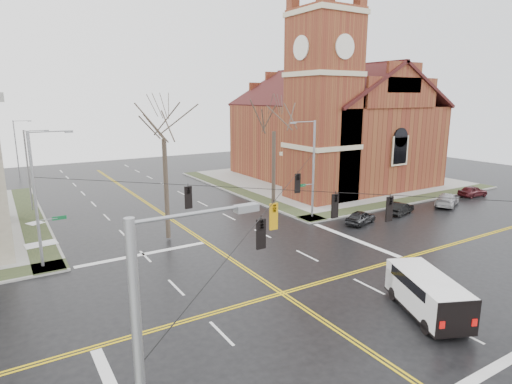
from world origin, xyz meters
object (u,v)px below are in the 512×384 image
streetlight_north_a (29,167)px  parked_car_d (473,191)px  streetlight_north_b (17,147)px  tree_ne (274,126)px  parked_car_c (447,200)px  tree_nw_near (164,132)px  parked_car_b (400,208)px  signal_pole_nw (38,196)px  cargo_van (425,291)px  signal_pole_ne (312,167)px  parked_car_a (361,217)px  church (329,118)px

streetlight_north_a → parked_car_d: bearing=-23.8°
streetlight_north_b → parked_car_d: size_ratio=2.15×
streetlight_north_b → tree_ne: (19.60, -33.73, 4.13)m
parked_car_c → tree_ne: 20.39m
parked_car_c → tree_nw_near: tree_nw_near is taller
streetlight_north_b → parked_car_b: bearing=-52.7°
signal_pole_nw → tree_ne: bearing=7.8°
parked_car_d → streetlight_north_b: bearing=52.7°
signal_pole_nw → parked_car_d: 44.46m
streetlight_north_b → parked_car_b: 50.31m
parked_car_c → parked_car_d: 6.37m
parked_car_d → parked_car_c: bearing=104.3°
signal_pole_nw → parked_car_d: size_ratio=2.41×
streetlight_north_b → cargo_van: streetlight_north_b is taller
parked_car_b → signal_pole_nw: bearing=68.6°
streetlight_north_b → tree_nw_near: 36.47m
streetlight_north_a → streetlight_north_b: size_ratio=1.00×
parked_car_b → cargo_van: bearing=118.3°
parked_car_b → parked_car_d: size_ratio=0.96×
streetlight_north_b → parked_car_c: (37.22, -40.23, -3.80)m
streetlight_north_a → cargo_van: streetlight_north_a is taller
signal_pole_nw → signal_pole_ne: bearing=0.0°
tree_nw_near → parked_car_c: bearing=-9.8°
parked_car_b → tree_nw_near: 23.87m
cargo_van → parked_car_a: size_ratio=1.64×
cargo_van → parked_car_b: bearing=67.3°
parked_car_c → tree_ne: (-17.62, 6.50, 7.93)m
signal_pole_ne → church: bearing=44.7°
signal_pole_ne → signal_pole_nw: same height
signal_pole_ne → tree_ne: (-2.38, 2.77, 3.65)m
parked_car_d → tree_nw_near: tree_nw_near is taller
streetlight_north_a → parked_car_d: 47.69m
streetlight_north_a → parked_car_d: size_ratio=2.15×
parked_car_a → parked_car_c: (12.50, 0.02, 0.05)m
parked_car_a → parked_car_c: bearing=-106.7°
signal_pole_nw → parked_car_c: signal_pole_nw is taller
streetlight_north_b → tree_nw_near: tree_nw_near is taller
parked_car_a → tree_nw_near: 18.82m
parked_car_b → tree_ne: 14.81m
signal_pole_ne → parked_car_b: signal_pole_ne is taller
streetlight_north_b → tree_ne: tree_ne is taller
signal_pole_ne → parked_car_d: 22.11m
parked_car_b → tree_nw_near: tree_nw_near is taller
church → signal_pole_nw: bearing=-159.8°
cargo_van → parked_car_a: cargo_van is taller
church → parked_car_b: 19.09m
streetlight_north_a → parked_car_c: streetlight_north_a is taller
signal_pole_nw → cargo_van: (16.44, -17.28, -3.70)m
parked_car_b → tree_ne: (-10.82, 6.16, 8.01)m
parked_car_c → parked_car_a: bearing=65.5°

